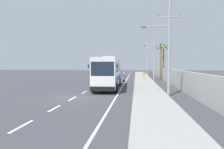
{
  "coord_description": "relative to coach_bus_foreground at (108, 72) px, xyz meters",
  "views": [
    {
      "loc": [
        5.46,
        -17.19,
        3.0
      ],
      "look_at": [
        2.52,
        7.22,
        1.7
      ],
      "focal_mm": 32.09,
      "sensor_mm": 36.0,
      "label": 1
    }
  ],
  "objects": [
    {
      "name": "motorcycle_beside_bus",
      "position": [
        1.37,
        9.15,
        -1.43
      ],
      "size": [
        0.56,
        1.96,
        1.54
      ],
      "color": "black",
      "rests_on": "ground"
    },
    {
      "name": "palm_nearest",
      "position": [
        9.03,
        18.18,
        2.75
      ],
      "size": [
        3.19,
        3.18,
        6.99
      ],
      "color": "brown",
      "rests_on": "ground"
    },
    {
      "name": "utility_pole_nearest",
      "position": [
        6.34,
        -5.29,
        2.69
      ],
      "size": [
        3.76,
        0.24,
        8.89
      ],
      "color": "#9E9E99",
      "rests_on": "ground"
    },
    {
      "name": "boundary_wall",
      "position": [
        8.54,
        6.76,
        -0.94
      ],
      "size": [
        0.24,
        60.0,
        2.25
      ],
      "primitive_type": "cube",
      "color": "#B2B2AD",
      "rests_on": "ground"
    },
    {
      "name": "coach_bus_far_lane",
      "position": [
        -3.57,
        32.5,
        -0.14
      ],
      "size": [
        2.89,
        10.99,
        3.69
      ],
      "color": "gold",
      "rests_on": "ground"
    },
    {
      "name": "lane_markings",
      "position": [
        0.25,
        7.07,
        -2.06
      ],
      "size": [
        3.83,
        71.0,
        0.01
      ],
      "color": "white",
      "rests_on": "ground"
    },
    {
      "name": "coach_bus_foreground",
      "position": [
        0.0,
        0.0,
        0.0
      ],
      "size": [
        3.13,
        10.97,
        3.97
      ],
      "color": "silver",
      "rests_on": "ground"
    },
    {
      "name": "utility_pole_mid",
      "position": [
        6.49,
        11.55,
        2.3
      ],
      "size": [
        3.08,
        0.24,
        8.12
      ],
      "color": "#9E9E99",
      "rests_on": "ground"
    },
    {
      "name": "palm_second",
      "position": [
        8.15,
        15.56,
        2.93
      ],
      "size": [
        3.63,
        3.68,
        7.15
      ],
      "color": "brown",
      "rests_on": "ground"
    },
    {
      "name": "pedestrian_near_kerb",
      "position": [
        4.82,
        13.81,
        -1.07
      ],
      "size": [
        0.36,
        0.36,
        1.63
      ],
      "rotation": [
        0.0,
        0.0,
        1.77
      ],
      "color": "gold",
      "rests_on": "sidewalk_kerb"
    },
    {
      "name": "sidewalk_kerb",
      "position": [
        4.74,
        2.76,
        -1.99
      ],
      "size": [
        3.2,
        90.0,
        0.14
      ],
      "primitive_type": "cube",
      "color": "gray",
      "rests_on": "ground"
    },
    {
      "name": "ground_plane",
      "position": [
        -2.06,
        -7.24,
        -2.06
      ],
      "size": [
        160.0,
        160.0,
        0.0
      ],
      "primitive_type": "plane",
      "color": "#3A3A3F"
    },
    {
      "name": "utility_pole_far",
      "position": [
        6.37,
        28.4,
        2.35
      ],
      "size": [
        2.22,
        0.24,
        8.41
      ],
      "color": "#9E9E99",
      "rests_on": "ground"
    }
  ]
}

